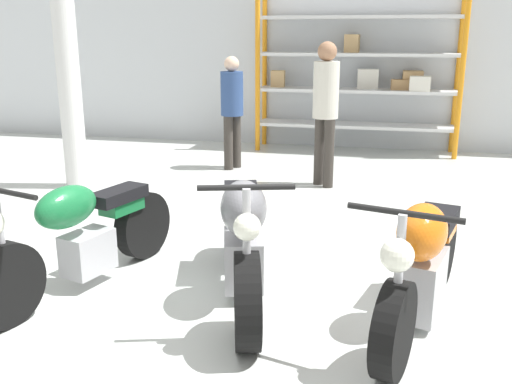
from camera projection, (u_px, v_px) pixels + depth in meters
ground_plane at (244, 295)px, 4.32m from camera, size 30.00×30.00×0.00m
back_wall at (330, 39)px, 9.49m from camera, size 30.00×0.08×3.60m
shelving_rack at (361, 73)px, 9.18m from camera, size 3.24×0.63×2.53m
support_pillar at (66, 42)px, 6.86m from camera, size 0.28×0.28×3.60m
motorcycle_green at (80, 235)px, 4.34m from camera, size 0.87×1.96×0.95m
motorcycle_grey at (243, 240)px, 4.16m from camera, size 0.81×1.98×1.05m
motorcycle_orange at (422, 264)px, 3.80m from camera, size 0.81×1.98×0.99m
person_browsing at (232, 104)px, 8.07m from camera, size 0.43×0.43×1.60m
person_near_rack at (326, 102)px, 7.09m from camera, size 0.45×0.45×1.81m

